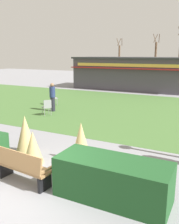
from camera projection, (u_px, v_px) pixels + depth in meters
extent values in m
plane|color=gray|center=(22.00, 195.00, 6.18)|extent=(80.00, 80.00, 0.00)
cube|color=#446B33|center=(142.00, 111.00, 15.22)|extent=(36.00, 12.00, 0.01)
cube|color=#9E7547|center=(24.00, 167.00, 6.70)|extent=(1.74, 0.63, 0.06)
cube|color=#9E7547|center=(17.00, 160.00, 6.45)|extent=(1.70, 0.28, 0.44)
cube|color=black|center=(6.00, 168.00, 7.13)|extent=(0.12, 0.45, 0.45)
cube|color=black|center=(45.00, 182.00, 6.36)|extent=(0.12, 0.45, 0.45)
cube|color=#9E7547|center=(3.00, 156.00, 7.10)|extent=(0.10, 0.44, 0.06)
cube|color=#9E7547|center=(46.00, 170.00, 6.24)|extent=(0.10, 0.44, 0.06)
cube|color=#1E4C23|center=(113.00, 180.00, 5.94)|extent=(2.68, 1.10, 0.98)
cone|color=tan|center=(81.00, 142.00, 7.96)|extent=(0.69, 0.69, 1.30)
cone|color=tan|center=(33.00, 147.00, 7.87)|extent=(0.65, 0.65, 1.06)
cone|color=tan|center=(25.00, 135.00, 8.66)|extent=(0.72, 0.72, 1.34)
cube|color=#47424C|center=(130.00, 74.00, 24.37)|extent=(10.54, 3.77, 2.90)
cube|color=#333338|center=(131.00, 58.00, 24.02)|extent=(10.84, 4.07, 0.16)
cube|color=maroon|center=(123.00, 69.00, 22.44)|extent=(10.64, 0.36, 0.08)
cube|color=#D8CC4C|center=(124.00, 65.00, 22.51)|extent=(9.48, 0.04, 0.28)
cube|color=gray|center=(46.00, 107.00, 14.13)|extent=(0.61, 0.61, 0.04)
cube|color=gray|center=(48.00, 104.00, 13.91)|extent=(0.28, 0.39, 0.44)
cylinder|color=gray|center=(49.00, 110.00, 14.43)|extent=(0.03, 0.03, 0.45)
cylinder|color=gray|center=(42.00, 111.00, 14.25)|extent=(0.03, 0.03, 0.45)
cylinder|color=gray|center=(51.00, 111.00, 14.11)|extent=(0.03, 0.03, 0.45)
cylinder|color=gray|center=(44.00, 112.00, 13.93)|extent=(0.03, 0.03, 0.45)
cube|color=gray|center=(54.00, 98.00, 16.97)|extent=(0.62, 0.62, 0.04)
cube|color=gray|center=(51.00, 95.00, 16.85)|extent=(0.36, 0.32, 0.44)
cylinder|color=gray|center=(57.00, 102.00, 16.92)|extent=(0.03, 0.03, 0.45)
cylinder|color=gray|center=(56.00, 101.00, 17.26)|extent=(0.03, 0.03, 0.45)
cylinder|color=gray|center=(52.00, 102.00, 16.79)|extent=(0.03, 0.03, 0.45)
cylinder|color=gray|center=(51.00, 101.00, 17.13)|extent=(0.03, 0.03, 0.45)
cylinder|color=#23232D|center=(53.00, 104.00, 15.13)|extent=(0.28, 0.28, 0.85)
cylinder|color=navy|center=(52.00, 92.00, 14.96)|extent=(0.34, 0.34, 0.62)
sphere|color=#8C6647|center=(52.00, 85.00, 14.87)|extent=(0.22, 0.22, 0.22)
cube|color=maroon|center=(140.00, 77.00, 30.71)|extent=(4.36, 2.20, 0.60)
cube|color=black|center=(139.00, 74.00, 30.67)|extent=(2.45, 1.80, 0.44)
cylinder|color=black|center=(152.00, 79.00, 31.12)|extent=(0.66, 0.28, 0.64)
cylinder|color=black|center=(150.00, 81.00, 29.46)|extent=(0.66, 0.28, 0.64)
cylinder|color=black|center=(131.00, 78.00, 32.06)|extent=(0.66, 0.28, 0.64)
cylinder|color=black|center=(128.00, 80.00, 30.40)|extent=(0.66, 0.28, 0.64)
cylinder|color=black|center=(174.00, 80.00, 29.89)|extent=(0.65, 0.24, 0.64)
cylinder|color=black|center=(170.00, 82.00, 28.32)|extent=(0.65, 0.24, 0.64)
cylinder|color=brown|center=(155.00, 61.00, 34.53)|extent=(0.28, 0.28, 4.89)
cylinder|color=brown|center=(159.00, 38.00, 33.80)|extent=(0.25, 0.58, 1.12)
cylinder|color=brown|center=(156.00, 38.00, 34.20)|extent=(0.54, 0.36, 1.12)
cylinder|color=brown|center=(155.00, 38.00, 33.67)|extent=(0.54, 0.35, 1.12)
cylinder|color=brown|center=(179.00, 58.00, 33.04)|extent=(0.28, 0.28, 5.71)
cylinder|color=brown|center=(119.00, 61.00, 39.49)|extent=(0.28, 0.28, 4.63)
cylinder|color=brown|center=(122.00, 42.00, 38.80)|extent=(0.25, 0.58, 1.12)
cylinder|color=brown|center=(119.00, 42.00, 39.20)|extent=(0.54, 0.36, 1.12)
cylinder|color=brown|center=(118.00, 42.00, 38.67)|extent=(0.54, 0.35, 1.12)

